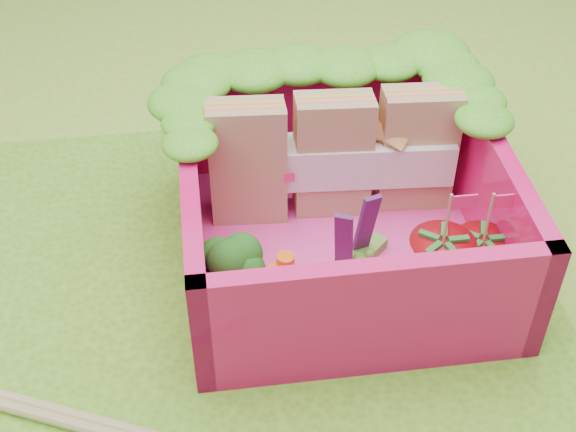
{
  "coord_description": "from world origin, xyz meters",
  "views": [
    {
      "loc": [
        -0.1,
        -2.18,
        2.46
      ],
      "look_at": [
        0.23,
        0.27,
        0.28
      ],
      "focal_mm": 50.0,
      "sensor_mm": 36.0,
      "label": 1
    }
  ],
  "objects_px": {
    "broccoli": "(228,271)",
    "bento_box": "(343,207)",
    "sandwich_stack": "(334,157)",
    "strawberry_right": "(479,262)",
    "strawberry_left": "(439,265)"
  },
  "relations": [
    {
      "from": "sandwich_stack",
      "to": "broccoli",
      "type": "relative_size",
      "value": 3.24
    },
    {
      "from": "sandwich_stack",
      "to": "strawberry_left",
      "type": "xyz_separation_m",
      "value": [
        0.33,
        -0.56,
        -0.15
      ]
    },
    {
      "from": "bento_box",
      "to": "broccoli",
      "type": "distance_m",
      "value": 0.57
    },
    {
      "from": "strawberry_right",
      "to": "sandwich_stack",
      "type": "bearing_deg",
      "value": 131.62
    },
    {
      "from": "bento_box",
      "to": "strawberry_left",
      "type": "relative_size",
      "value": 2.59
    },
    {
      "from": "broccoli",
      "to": "strawberry_right",
      "type": "xyz_separation_m",
      "value": [
        1.0,
        -0.02,
        -0.07
      ]
    },
    {
      "from": "strawberry_left",
      "to": "broccoli",
      "type": "bearing_deg",
      "value": 178.45
    },
    {
      "from": "broccoli",
      "to": "strawberry_left",
      "type": "xyz_separation_m",
      "value": [
        0.83,
        -0.02,
        -0.06
      ]
    },
    {
      "from": "sandwich_stack",
      "to": "strawberry_right",
      "type": "xyz_separation_m",
      "value": [
        0.49,
        -0.56,
        -0.16
      ]
    },
    {
      "from": "strawberry_left",
      "to": "sandwich_stack",
      "type": "bearing_deg",
      "value": 120.28
    },
    {
      "from": "bento_box",
      "to": "broccoli",
      "type": "xyz_separation_m",
      "value": [
        -0.5,
        -0.28,
        -0.03
      ]
    },
    {
      "from": "sandwich_stack",
      "to": "broccoli",
      "type": "bearing_deg",
      "value": -133.04
    },
    {
      "from": "strawberry_right",
      "to": "strawberry_left",
      "type": "bearing_deg",
      "value": -177.84
    },
    {
      "from": "broccoli",
      "to": "bento_box",
      "type": "bearing_deg",
      "value": 29.1
    },
    {
      "from": "broccoli",
      "to": "strawberry_left",
      "type": "relative_size",
      "value": 0.66
    }
  ]
}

